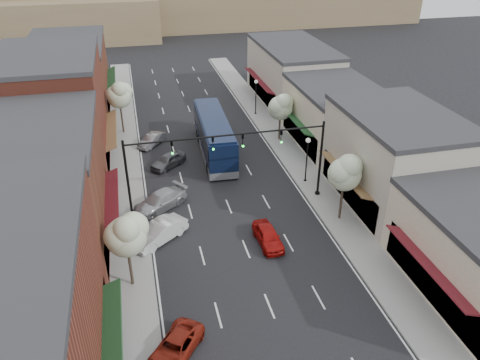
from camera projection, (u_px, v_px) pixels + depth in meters
ground at (253, 266)px, 32.91m from camera, size 160.00×160.00×0.00m
sidewalk_left at (125, 162)px, 46.83m from camera, size 2.80×73.00×0.15m
sidewalk_right at (284, 145)px, 50.27m from camera, size 2.80×73.00×0.15m
curb_left at (139, 160)px, 47.12m from camera, size 0.25×73.00×0.17m
curb_right at (272, 146)px, 49.98m from camera, size 0.25×73.00×0.17m
bldg_left_midnear at (36, 191)px, 32.80m from camera, size 10.14×14.10×9.40m
bldg_left_midfar at (54, 111)px, 44.30m from camera, size 10.14×14.10×10.90m
bldg_left_far at (70, 76)px, 58.48m from camera, size 10.14×18.10×8.40m
bldg_right_midnear at (394, 159)px, 38.88m from camera, size 9.14×12.10×7.90m
bldg_right_midfar at (335, 115)px, 49.42m from camera, size 9.14×12.10×6.40m
bldg_right_far at (292, 74)px, 61.04m from camera, size 9.14×16.10×7.40m
hill_near at (28, 19)px, 91.95m from camera, size 50.00×20.00×8.00m
signal_mast_right at (295, 151)px, 38.57m from camera, size 8.22×0.46×7.00m
signal_mast_left at (157, 166)px, 36.27m from camera, size 8.22×0.46×7.00m
tree_right_near at (346, 172)px, 35.78m from camera, size 2.85×2.65×5.95m
tree_right_far at (281, 106)px, 49.56m from camera, size 2.85×2.65×5.43m
tree_left_near at (126, 234)px, 29.10m from camera, size 2.85×2.65×5.69m
tree_left_far at (119, 94)px, 50.96m from camera, size 2.85×2.65×6.13m
lamp_post_near at (307, 153)px, 41.93m from camera, size 0.44×0.44×4.44m
lamp_post_far at (256, 91)px, 56.76m from camera, size 0.44×0.44×4.44m
coach_bus at (214, 135)px, 47.83m from camera, size 3.28×12.72×3.86m
red_hatchback at (268, 236)px, 34.86m from camera, size 1.76×4.01×1.34m
parked_car_a at (175, 348)px, 25.93m from camera, size 3.98×4.46×1.15m
parked_car_b at (159, 232)px, 35.16m from camera, size 4.67×4.07×1.52m
parked_car_c at (160, 201)px, 39.07m from camera, size 5.29×4.54×1.46m
parked_car_d at (168, 160)px, 45.76m from camera, size 4.02×3.74×1.34m
parked_car_e at (152, 140)px, 50.09m from camera, size 3.36×3.73×1.23m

